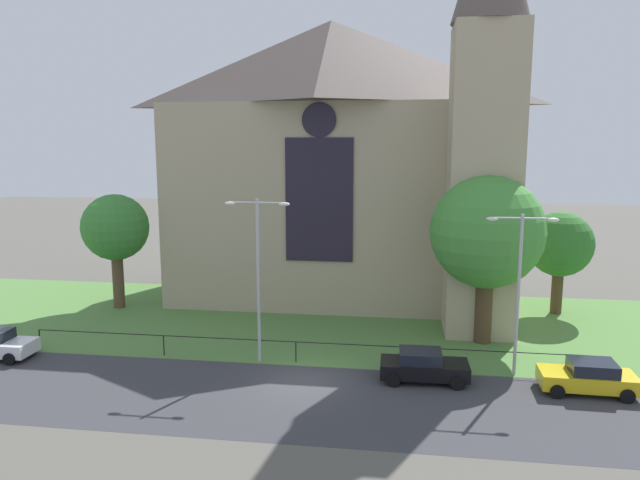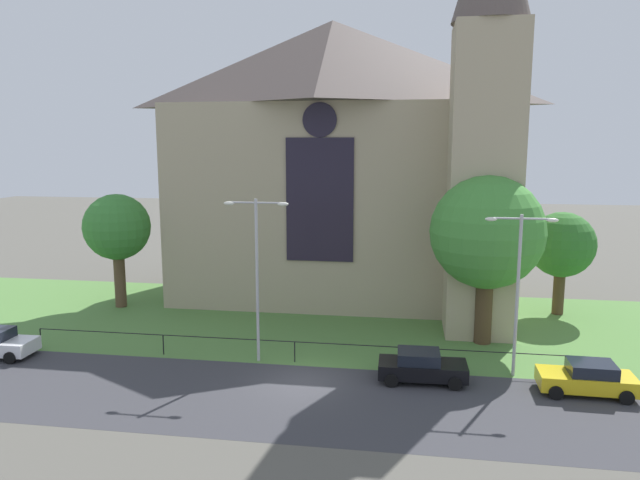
% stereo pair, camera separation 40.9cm
% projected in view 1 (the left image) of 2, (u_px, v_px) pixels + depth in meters
% --- Properties ---
extents(ground, '(160.00, 160.00, 0.00)m').
position_uv_depth(ground, '(329.00, 321.00, 38.07)').
color(ground, '#56544C').
extents(road_asphalt, '(120.00, 8.00, 0.01)m').
position_uv_depth(road_asphalt, '(296.00, 399.00, 26.35)').
color(road_asphalt, '#38383D').
rests_on(road_asphalt, ground).
extents(grass_verge, '(120.00, 20.00, 0.01)m').
position_uv_depth(grass_verge, '(325.00, 330.00, 36.12)').
color(grass_verge, '#517F3D').
rests_on(grass_verge, ground).
extents(church_building, '(23.20, 16.20, 26.00)m').
position_uv_depth(church_building, '(340.00, 158.00, 42.81)').
color(church_building, tan).
rests_on(church_building, ground).
extents(iron_railing, '(29.09, 0.07, 1.13)m').
position_uv_depth(iron_railing, '(296.00, 344.00, 30.70)').
color(iron_railing, black).
rests_on(iron_railing, ground).
extents(tree_right_near, '(6.36, 6.36, 9.62)m').
position_uv_depth(tree_right_near, '(487.00, 233.00, 32.97)').
color(tree_right_near, '#4C3823').
rests_on(tree_right_near, ground).
extents(tree_left_far, '(4.55, 4.55, 7.93)m').
position_uv_depth(tree_left_far, '(115.00, 229.00, 40.36)').
color(tree_left_far, brown).
rests_on(tree_left_far, ground).
extents(tree_right_far, '(4.32, 4.32, 6.90)m').
position_uv_depth(tree_right_far, '(560.00, 245.00, 39.04)').
color(tree_right_far, '#4C3823').
rests_on(tree_right_far, ground).
extents(streetlamp_near, '(3.37, 0.26, 8.57)m').
position_uv_depth(streetlamp_near, '(258.00, 260.00, 30.15)').
color(streetlamp_near, '#B2B2B7').
rests_on(streetlamp_near, ground).
extents(streetlamp_far, '(3.37, 0.26, 8.01)m').
position_uv_depth(streetlamp_far, '(519.00, 274.00, 28.41)').
color(streetlamp_far, '#B2B2B7').
rests_on(streetlamp_far, ground).
extents(parked_car_black, '(4.23, 2.08, 1.51)m').
position_uv_depth(parked_car_black, '(423.00, 366.00, 28.32)').
color(parked_car_black, black).
rests_on(parked_car_black, ground).
extents(parked_car_yellow, '(4.24, 2.11, 1.51)m').
position_uv_depth(parked_car_yellow, '(588.00, 377.00, 26.97)').
color(parked_car_yellow, gold).
rests_on(parked_car_yellow, ground).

